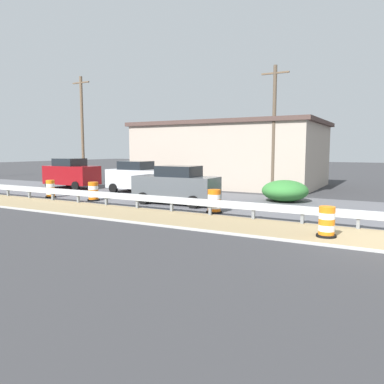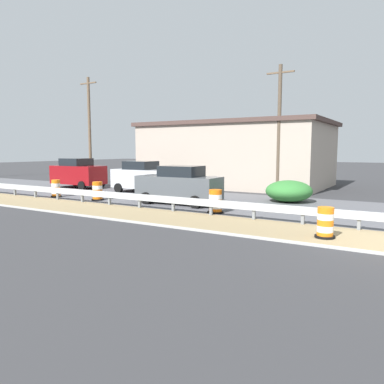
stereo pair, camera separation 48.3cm
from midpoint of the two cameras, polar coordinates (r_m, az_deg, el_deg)
traffic_barrel_nearest at (r=13.30m, az=20.54°, el=-4.58°), size 0.66×0.66×1.03m
traffic_barrel_close at (r=17.32m, az=4.36°, el=-1.60°), size 0.75×0.75×1.09m
traffic_barrel_mid at (r=22.28m, az=-13.54°, el=0.02°), size 0.70×0.70×1.07m
traffic_barrel_far at (r=24.48m, az=-19.40°, el=0.39°), size 0.63×0.63×1.07m
car_lead_near_lane at (r=20.06m, az=-1.30°, el=1.07°), size 2.02×4.61×2.06m
car_trailing_near_lane at (r=25.73m, az=-6.97°, el=2.29°), size 2.07×4.18×2.13m
car_mid_far_lane at (r=29.88m, az=-16.46°, el=2.76°), size 2.21×4.17×2.25m
roadside_shop_near at (r=31.05m, az=7.33°, el=5.71°), size 9.28×14.46×5.05m
utility_pole_near at (r=25.23m, az=13.60°, el=9.42°), size 0.24×1.80×8.27m
utility_pole_mid at (r=33.49m, az=-14.87°, el=9.19°), size 0.24×1.80×8.95m
bush_roadside at (r=21.74m, az=15.09°, el=0.13°), size 2.57×2.57×1.20m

